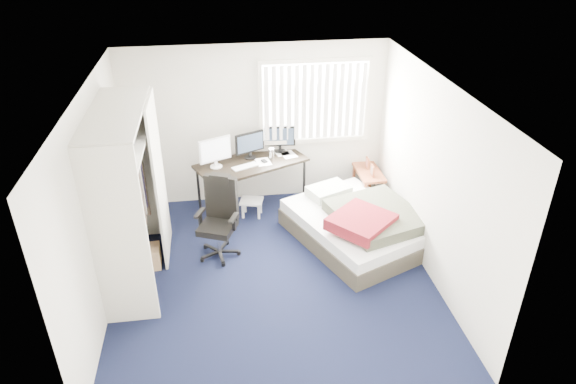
# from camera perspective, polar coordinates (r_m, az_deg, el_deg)

# --- Properties ---
(ground) EXTENTS (4.20, 4.20, 0.00)m
(ground) POSITION_cam_1_polar(r_m,az_deg,el_deg) (6.77, -1.62, -9.12)
(ground) COLOR black
(ground) RESTS_ON ground
(room_shell) EXTENTS (4.20, 4.20, 4.20)m
(room_shell) POSITION_cam_1_polar(r_m,az_deg,el_deg) (5.96, -1.83, 2.36)
(room_shell) COLOR silver
(room_shell) RESTS_ON ground
(window_assembly) EXTENTS (1.72, 0.09, 1.32)m
(window_assembly) POSITION_cam_1_polar(r_m,az_deg,el_deg) (7.91, 3.00, 9.98)
(window_assembly) COLOR white
(window_assembly) RESTS_ON ground
(closet) EXTENTS (0.64, 1.84, 2.22)m
(closet) POSITION_cam_1_polar(r_m,az_deg,el_deg) (6.33, -17.29, 1.08)
(closet) COLOR beige
(closet) RESTS_ON ground
(desk) EXTENTS (1.81, 1.37, 1.27)m
(desk) POSITION_cam_1_polar(r_m,az_deg,el_deg) (7.82, -4.17, 3.57)
(desk) COLOR black
(desk) RESTS_ON ground
(office_chair) EXTENTS (0.70, 0.70, 1.14)m
(office_chair) POSITION_cam_1_polar(r_m,az_deg,el_deg) (6.99, -7.62, -3.65)
(office_chair) COLOR black
(office_chair) RESTS_ON ground
(footstool) EXTENTS (0.39, 0.34, 0.27)m
(footstool) POSITION_cam_1_polar(r_m,az_deg,el_deg) (7.88, -4.07, -1.28)
(footstool) COLOR white
(footstool) RESTS_ON ground
(nightstand) EXTENTS (0.38, 0.74, 0.69)m
(nightstand) POSITION_cam_1_polar(r_m,az_deg,el_deg) (8.30, 8.95, 1.93)
(nightstand) COLOR brown
(nightstand) RESTS_ON ground
(bed) EXTENTS (2.05, 2.30, 0.63)m
(bed) POSITION_cam_1_polar(r_m,az_deg,el_deg) (7.31, 7.79, -3.59)
(bed) COLOR #3B362B
(bed) RESTS_ON ground
(pine_box) EXTENTS (0.40, 0.31, 0.29)m
(pine_box) POSITION_cam_1_polar(r_m,az_deg,el_deg) (7.08, -15.54, -6.98)
(pine_box) COLOR tan
(pine_box) RESTS_ON ground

